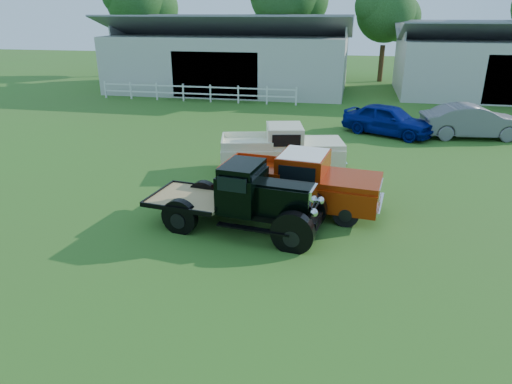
% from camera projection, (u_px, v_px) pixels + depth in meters
% --- Properties ---
extents(ground, '(120.00, 120.00, 0.00)m').
position_uv_depth(ground, '(240.00, 243.00, 12.41)').
color(ground, '#3C6022').
extents(shed_left, '(18.80, 10.20, 5.60)m').
position_uv_depth(shed_left, '(232.00, 53.00, 36.39)').
color(shed_left, '#AEAA9D').
rests_on(shed_left, ground).
extents(fence_rail, '(14.20, 0.16, 1.20)m').
position_uv_depth(fence_rail, '(197.00, 93.00, 31.93)').
color(fence_rail, white).
rests_on(fence_rail, ground).
extents(tree_a, '(6.30, 6.30, 10.50)m').
position_uv_depth(tree_a, '(139.00, 19.00, 43.97)').
color(tree_a, black).
rests_on(tree_a, ground).
extents(tree_b, '(6.90, 6.90, 11.50)m').
position_uv_depth(tree_b, '(285.00, 14.00, 42.01)').
color(tree_b, black).
rests_on(tree_b, ground).
extents(tree_c, '(5.40, 5.40, 9.00)m').
position_uv_depth(tree_c, '(384.00, 29.00, 39.84)').
color(tree_c, black).
rests_on(tree_c, ground).
extents(vintage_flatbed, '(5.24, 2.62, 1.99)m').
position_uv_depth(vintage_flatbed, '(239.00, 197.00, 12.89)').
color(vintage_flatbed, black).
rests_on(vintage_flatbed, ground).
extents(red_pickup, '(5.32, 2.59, 1.87)m').
position_uv_depth(red_pickup, '(300.00, 181.00, 14.27)').
color(red_pickup, maroon).
rests_on(red_pickup, ground).
extents(white_pickup, '(5.19, 2.96, 1.80)m').
position_uv_depth(white_pickup, '(282.00, 149.00, 17.76)').
color(white_pickup, beige).
rests_on(white_pickup, ground).
extents(misc_car_blue, '(4.91, 3.73, 1.56)m').
position_uv_depth(misc_car_blue, '(388.00, 120.00, 23.12)').
color(misc_car_blue, '#03116E').
rests_on(misc_car_blue, ground).
extents(misc_car_grey, '(5.14, 2.38, 1.63)m').
position_uv_depth(misc_car_grey, '(473.00, 122.00, 22.57)').
color(misc_car_grey, slate).
rests_on(misc_car_grey, ground).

